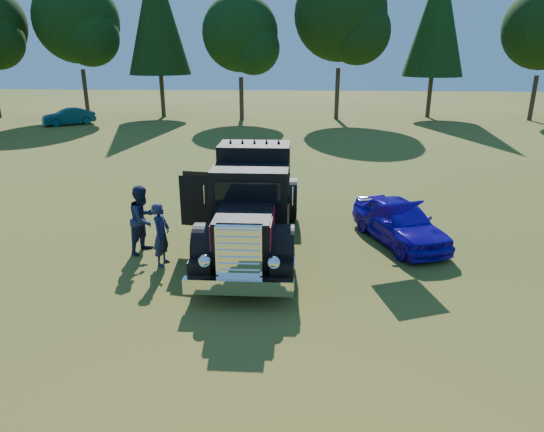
{
  "coord_description": "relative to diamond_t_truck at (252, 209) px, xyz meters",
  "views": [
    {
      "loc": [
        0.99,
        -11.88,
        5.58
      ],
      "look_at": [
        0.27,
        0.44,
        1.33
      ],
      "focal_mm": 32.0,
      "sensor_mm": 36.0,
      "label": 1
    }
  ],
  "objects": [
    {
      "name": "spectator_far",
      "position": [
        -3.12,
        -0.19,
        -0.29
      ],
      "size": [
        1.05,
        1.17,
        1.98
      ],
      "primitive_type": "imported",
      "rotation": [
        0.0,
        0.0,
        1.2
      ],
      "color": "#21354D",
      "rests_on": "ground"
    },
    {
      "name": "hotrod_coupe",
      "position": [
        4.38,
        0.94,
        -0.61
      ],
      "size": [
        2.81,
        4.34,
        1.89
      ],
      "color": "#061A91",
      "rests_on": "ground"
    },
    {
      "name": "distant_teal_car",
      "position": [
        -16.74,
        24.21,
        -0.65
      ],
      "size": [
        3.86,
        3.37,
        1.26
      ],
      "primitive_type": "imported",
      "rotation": [
        0.0,
        0.0,
        -0.92
      ],
      "color": "#0A4140",
      "rests_on": "ground"
    },
    {
      "name": "diamond_t_truck",
      "position": [
        0.0,
        0.0,
        0.0
      ],
      "size": [
        3.37,
        7.16,
        3.0
      ],
      "color": "black",
      "rests_on": "ground"
    },
    {
      "name": "spectator_near",
      "position": [
        -2.35,
        -1.07,
        -0.41
      ],
      "size": [
        0.51,
        0.69,
        1.74
      ],
      "primitive_type": "imported",
      "rotation": [
        0.0,
        0.0,
        1.42
      ],
      "color": "#222A4F",
      "rests_on": "ground"
    },
    {
      "name": "treeline",
      "position": [
        -2.22,
        26.26,
        6.42
      ],
      "size": [
        72.1,
        24.04,
        13.84
      ],
      "color": "#2D2116",
      "rests_on": "ground"
    },
    {
      "name": "ground",
      "position": [
        0.34,
        -1.15,
        -1.28
      ],
      "size": [
        120.0,
        120.0,
        0.0
      ],
      "primitive_type": "plane",
      "color": "#345218",
      "rests_on": "ground"
    }
  ]
}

